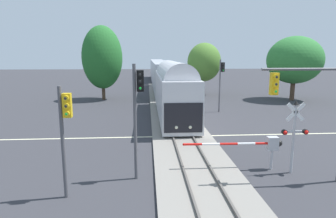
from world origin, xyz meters
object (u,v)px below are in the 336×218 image
(traffic_signal_near_right, at_px, (323,94))
(traffic_signal_near_left, at_px, (65,124))
(commuter_train, at_px, (162,75))
(oak_behind_train, at_px, (102,57))
(traffic_signal_median, at_px, (137,104))
(crossing_signal_mast, at_px, (294,130))
(elm_centre_background, at_px, (204,62))
(crossing_gate_near, at_px, (263,145))
(traffic_signal_far_side, at_px, (221,77))
(maple_right_background, at_px, (295,60))

(traffic_signal_near_right, xyz_separation_m, traffic_signal_near_left, (-11.46, -0.70, -1.05))
(commuter_train, bearing_deg, oak_behind_train, -131.60)
(traffic_signal_near_right, xyz_separation_m, traffic_signal_median, (-8.51, 1.04, -0.50))
(crossing_signal_mast, xyz_separation_m, elm_centre_background, (1.32, 30.77, 2.67))
(traffic_signal_near_right, height_order, oak_behind_train, oak_behind_train)
(crossing_gate_near, height_order, traffic_signal_near_left, traffic_signal_near_left)
(crossing_gate_near, distance_m, traffic_signal_far_side, 16.34)
(oak_behind_train, bearing_deg, commuter_train, 48.40)
(traffic_signal_far_side, bearing_deg, traffic_signal_near_left, -121.34)
(elm_centre_background, xyz_separation_m, oak_behind_train, (-14.78, -4.18, 0.75))
(traffic_signal_near_right, relative_size, traffic_signal_far_side, 1.01)
(traffic_signal_near_right, bearing_deg, traffic_signal_far_side, 90.57)
(crossing_gate_near, distance_m, traffic_signal_median, 7.01)
(crossing_signal_mast, bearing_deg, commuter_train, 97.71)
(traffic_signal_far_side, height_order, maple_right_background, maple_right_background)
(traffic_signal_median, distance_m, oak_behind_train, 27.37)
(commuter_train, bearing_deg, maple_right_background, -34.68)
(traffic_signal_far_side, bearing_deg, commuter_train, 105.23)
(commuter_train, height_order, oak_behind_train, oak_behind_train)
(traffic_signal_near_right, relative_size, traffic_signal_median, 1.00)
(maple_right_background, bearing_deg, crossing_signal_mast, -116.88)
(traffic_signal_near_left, height_order, oak_behind_train, oak_behind_train)
(crossing_signal_mast, height_order, traffic_signal_near_left, traffic_signal_near_left)
(maple_right_background, bearing_deg, traffic_signal_median, -129.62)
(elm_centre_background, bearing_deg, maple_right_background, -30.47)
(commuter_train, distance_m, crossing_signal_mast, 36.56)
(crossing_signal_mast, relative_size, elm_centre_background, 0.48)
(traffic_signal_median, relative_size, maple_right_background, 0.66)
(oak_behind_train, bearing_deg, crossing_signal_mast, -63.17)
(crossing_signal_mast, relative_size, traffic_signal_far_side, 0.68)
(crossing_gate_near, bearing_deg, oak_behind_train, 114.92)
(traffic_signal_near_right, bearing_deg, maple_right_background, 65.30)
(traffic_signal_near_right, height_order, traffic_signal_median, traffic_signal_near_right)
(crossing_signal_mast, bearing_deg, maple_right_background, 63.12)
(oak_behind_train, height_order, maple_right_background, oak_behind_train)
(maple_right_background, bearing_deg, traffic_signal_near_right, -114.70)
(traffic_signal_median, xyz_separation_m, maple_right_background, (20.23, 24.44, 1.62))
(commuter_train, bearing_deg, elm_centre_background, -41.19)
(crossing_gate_near, relative_size, crossing_signal_mast, 1.40)
(traffic_signal_median, relative_size, traffic_signal_far_side, 1.01)
(crossing_signal_mast, xyz_separation_m, maple_right_background, (12.32, 24.31, 3.08))
(crossing_signal_mast, height_order, oak_behind_train, oak_behind_train)
(crossing_gate_near, distance_m, oak_behind_train, 29.01)
(traffic_signal_near_left, relative_size, elm_centre_background, 0.61)
(commuter_train, xyz_separation_m, oak_behind_train, (-8.55, -9.63, 3.03))
(traffic_signal_near_right, height_order, maple_right_background, maple_right_background)
(traffic_signal_median, xyz_separation_m, traffic_signal_near_left, (-2.94, -1.74, -0.55))
(commuter_train, bearing_deg, crossing_gate_near, -84.33)
(crossing_gate_near, bearing_deg, crossing_signal_mast, -23.33)
(traffic_signal_near_right, xyz_separation_m, oak_behind_train, (-14.05, 27.77, 1.47))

